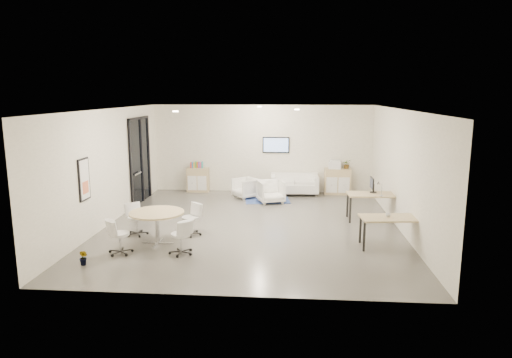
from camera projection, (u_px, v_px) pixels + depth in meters
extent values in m
cube|color=#595751|center=(252.00, 239.00, 12.75)|extent=(8.00, 9.00, 0.80)
cube|color=white|center=(252.00, 94.00, 12.00)|extent=(8.00, 9.00, 0.80)
cube|color=beige|center=(263.00, 147.00, 17.17)|extent=(8.00, 0.80, 3.20)
cube|color=beige|center=(226.00, 217.00, 7.58)|extent=(8.00, 0.80, 3.20)
cube|color=beige|center=(95.00, 167.00, 12.71)|extent=(0.80, 9.00, 3.20)
cube|color=beige|center=(417.00, 171.00, 12.04)|extent=(0.80, 9.00, 3.20)
cube|color=black|center=(140.00, 160.00, 15.16)|extent=(0.02, 1.90, 2.85)
cube|color=black|center=(138.00, 118.00, 14.90)|extent=(0.06, 1.90, 0.08)
cube|color=black|center=(131.00, 164.00, 14.27)|extent=(0.06, 0.08, 2.85)
cube|color=black|center=(149.00, 156.00, 16.05)|extent=(0.06, 0.08, 2.85)
cube|color=black|center=(142.00, 159.00, 15.31)|extent=(0.06, 0.07, 2.85)
cube|color=#B2B2B7|center=(138.00, 174.00, 14.79)|extent=(0.04, 0.60, 0.05)
cube|color=black|center=(84.00, 179.00, 11.12)|extent=(0.04, 0.54, 1.04)
cube|color=white|center=(85.00, 179.00, 11.12)|extent=(0.01, 0.46, 0.96)
cube|color=#E07047|center=(86.00, 187.00, 11.16)|extent=(0.01, 0.32, 0.30)
cube|color=black|center=(276.00, 145.00, 16.68)|extent=(0.98, 0.05, 0.58)
cube|color=#92B7FC|center=(276.00, 145.00, 16.66)|extent=(0.90, 0.01, 0.50)
cylinder|color=#FFEAC6|center=(175.00, 111.00, 11.24)|extent=(0.14, 0.14, 0.03)
cylinder|color=#FFEAC6|center=(297.00, 109.00, 12.48)|extent=(0.14, 0.14, 0.03)
cylinder|color=#FFEAC6|center=(260.00, 107.00, 15.02)|extent=(0.14, 0.14, 0.03)
cube|color=tan|center=(198.00, 180.00, 16.96)|extent=(0.79, 0.40, 0.89)
cube|color=white|center=(192.00, 183.00, 16.79)|extent=(0.33, 0.02, 0.53)
cube|color=white|center=(202.00, 183.00, 16.76)|extent=(0.33, 0.02, 0.53)
cube|color=tan|center=(337.00, 181.00, 16.54)|extent=(0.94, 0.44, 0.94)
cube|color=white|center=(332.00, 185.00, 16.35)|extent=(0.39, 0.02, 0.56)
cube|color=white|center=(344.00, 185.00, 16.32)|extent=(0.39, 0.02, 0.56)
cube|color=red|center=(191.00, 165.00, 16.87)|extent=(0.04, 0.14, 0.22)
cube|color=#337FCC|center=(193.00, 165.00, 16.87)|extent=(0.04, 0.14, 0.22)
cube|color=gold|center=(194.00, 165.00, 16.86)|extent=(0.04, 0.14, 0.22)
cube|color=#4CB24C|center=(196.00, 165.00, 16.86)|extent=(0.04, 0.14, 0.22)
cube|color=#CC6619|center=(197.00, 165.00, 16.85)|extent=(0.04, 0.14, 0.22)
cube|color=purple|center=(199.00, 165.00, 16.85)|extent=(0.04, 0.14, 0.22)
cube|color=#E54C7F|center=(201.00, 165.00, 16.85)|extent=(0.04, 0.14, 0.22)
cube|color=teal|center=(202.00, 165.00, 16.84)|extent=(0.04, 0.14, 0.22)
cube|color=white|center=(335.00, 165.00, 16.44)|extent=(0.49, 0.42, 0.26)
cube|color=white|center=(335.00, 161.00, 16.41)|extent=(0.37, 0.32, 0.06)
cube|color=white|center=(294.00, 187.00, 16.47)|extent=(1.73, 0.93, 0.32)
cube|color=white|center=(294.00, 177.00, 16.74)|extent=(1.70, 0.27, 0.32)
cube|color=white|center=(273.00, 183.00, 16.50)|extent=(0.19, 0.85, 0.64)
cube|color=white|center=(316.00, 183.00, 16.38)|extent=(0.19, 0.85, 0.64)
cube|color=navy|center=(267.00, 200.00, 15.60)|extent=(1.61, 1.18, 0.01)
imported|color=white|center=(246.00, 187.00, 15.97)|extent=(1.01, 1.01, 0.76)
imported|color=white|center=(271.00, 190.00, 15.24)|extent=(1.01, 0.98, 0.83)
cube|color=tan|center=(374.00, 194.00, 13.05)|extent=(1.55, 0.83, 0.04)
cube|color=black|center=(350.00, 210.00, 12.86)|extent=(0.05, 0.05, 0.74)
cube|color=black|center=(401.00, 211.00, 12.76)|extent=(0.05, 0.05, 0.74)
cube|color=black|center=(347.00, 205.00, 13.50)|extent=(0.05, 0.05, 0.74)
cube|color=black|center=(396.00, 205.00, 13.39)|extent=(0.05, 0.05, 0.74)
cube|color=tan|center=(392.00, 218.00, 10.74)|extent=(1.50, 0.86, 0.04)
cube|color=black|center=(364.00, 236.00, 10.56)|extent=(0.05, 0.05, 0.71)
cube|color=black|center=(423.00, 238.00, 10.46)|extent=(0.05, 0.05, 0.71)
cube|color=black|center=(360.00, 229.00, 11.16)|extent=(0.05, 0.05, 0.71)
cube|color=black|center=(416.00, 230.00, 11.06)|extent=(0.05, 0.05, 0.71)
cylinder|color=black|center=(373.00, 192.00, 13.19)|extent=(0.20, 0.20, 0.02)
cube|color=black|center=(373.00, 188.00, 13.17)|extent=(0.04, 0.03, 0.24)
cube|color=black|center=(372.00, 183.00, 13.15)|extent=(0.03, 0.50, 0.32)
cylinder|color=tan|center=(157.00, 213.00, 11.01)|extent=(1.32, 1.32, 0.04)
cylinder|color=#B2B2B7|center=(157.00, 229.00, 11.08)|extent=(0.10, 0.10, 0.76)
cube|color=#B2B2B7|center=(158.00, 243.00, 11.15)|extent=(0.77, 0.06, 0.03)
cube|color=#B2B2B7|center=(158.00, 243.00, 11.15)|extent=(0.06, 0.77, 0.03)
imported|color=#3F7F3F|center=(347.00, 165.00, 16.40)|extent=(0.34, 0.37, 0.26)
imported|color=#3F7F3F|center=(84.00, 262.00, 9.74)|extent=(0.31, 0.39, 0.15)
imported|color=white|center=(388.00, 215.00, 10.74)|extent=(0.12, 0.10, 0.11)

